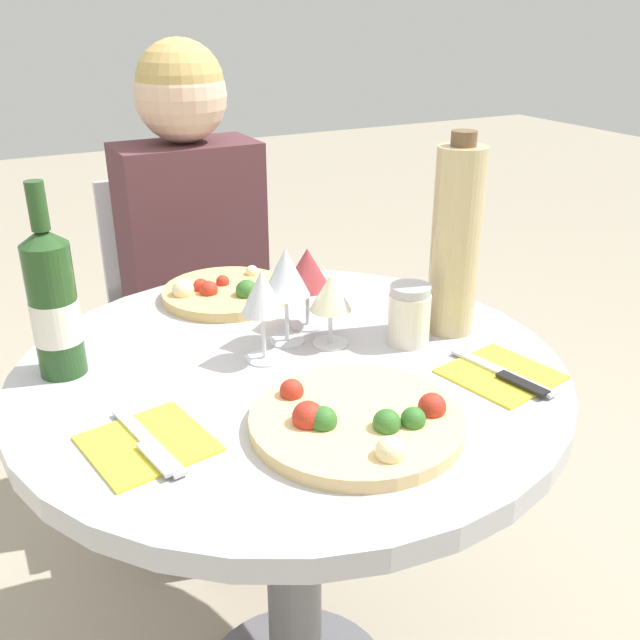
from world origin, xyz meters
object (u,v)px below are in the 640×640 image
object	(u,v)px
chair_behind_diner	(194,347)
seated_diner	(206,317)
pizza_large	(358,420)
tall_carafe	(456,241)
wine_bottle	(54,304)
dining_table	(292,444)

from	to	relation	value
chair_behind_diner	seated_diner	world-z (taller)	seated_diner
pizza_large	tall_carafe	bearing A→B (deg)	33.57
chair_behind_diner	seated_diner	bearing A→B (deg)	90.00
pizza_large	wine_bottle	size ratio (longest dim) A/B	0.97
tall_carafe	wine_bottle	bearing A→B (deg)	166.63
tall_carafe	chair_behind_diner	bearing A→B (deg)	107.52
wine_bottle	tall_carafe	distance (m)	0.65
dining_table	tall_carafe	bearing A→B (deg)	-2.01
seated_diner	wine_bottle	size ratio (longest dim) A/B	4.01
seated_diner	tall_carafe	bearing A→B (deg)	110.77
chair_behind_diner	tall_carafe	bearing A→B (deg)	107.52
seated_diner	wine_bottle	distance (m)	0.69
dining_table	tall_carafe	xyz separation A→B (m)	(0.31, -0.01, 0.32)
seated_diner	dining_table	bearing A→B (deg)	83.96
chair_behind_diner	pizza_large	xyz separation A→B (m)	(-0.07, -0.97, 0.33)
chair_behind_diner	pizza_large	size ratio (longest dim) A/B	3.00
dining_table	chair_behind_diner	size ratio (longest dim) A/B	1.00
seated_diner	wine_bottle	xyz separation A→B (m)	(-0.39, -0.49, 0.29)
chair_behind_diner	wine_bottle	bearing A→B (deg)	57.40
chair_behind_diner	seated_diner	xyz separation A→B (m)	(-0.00, -0.13, 0.14)
seated_diner	tall_carafe	world-z (taller)	seated_diner
dining_table	seated_diner	world-z (taller)	seated_diner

